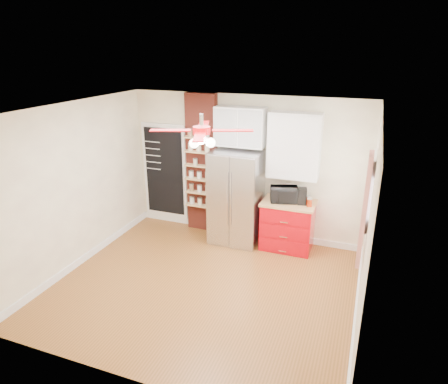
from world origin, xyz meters
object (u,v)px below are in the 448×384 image
at_px(red_cabinet, 288,225).
at_px(toaster_oven, 284,194).
at_px(canister_left, 309,203).
at_px(pantry_jar_oats, 195,162).
at_px(fridge, 236,197).
at_px(coffee_maker, 302,196).
at_px(ceiling_fan, 202,131).

relative_size(red_cabinet, toaster_oven, 1.97).
bearing_deg(canister_left, red_cabinet, 168.02).
bearing_deg(red_cabinet, canister_left, -11.98).
bearing_deg(pantry_jar_oats, toaster_oven, -2.72).
bearing_deg(toaster_oven, canister_left, -25.68).
height_order(fridge, pantry_jar_oats, fridge).
relative_size(coffee_maker, canister_left, 2.16).
xyz_separation_m(fridge, ceiling_fan, (0.05, -1.63, 1.55)).
bearing_deg(canister_left, coffee_maker, 150.77).
height_order(fridge, red_cabinet, fridge).
bearing_deg(red_cabinet, ceiling_fan, -118.71).
distance_m(red_cabinet, ceiling_fan, 2.75).
relative_size(red_cabinet, ceiling_fan, 0.67).
height_order(fridge, toaster_oven, fridge).
xyz_separation_m(fridge, pantry_jar_oats, (-0.87, 0.12, 0.56)).
height_order(coffee_maker, pantry_jar_oats, pantry_jar_oats).
distance_m(red_cabinet, coffee_maker, 0.63).
bearing_deg(toaster_oven, red_cabinet, -11.94).
height_order(toaster_oven, coffee_maker, coffee_maker).
xyz_separation_m(canister_left, pantry_jar_oats, (-2.21, 0.15, 0.46)).
relative_size(red_cabinet, pantry_jar_oats, 8.14).
bearing_deg(red_cabinet, pantry_jar_oats, 177.68).
bearing_deg(red_cabinet, coffee_maker, 0.56).
distance_m(fridge, red_cabinet, 1.06).
relative_size(toaster_oven, canister_left, 3.62).
xyz_separation_m(red_cabinet, ceiling_fan, (-0.92, -1.68, 1.97)).
bearing_deg(coffee_maker, ceiling_fan, -136.72).
relative_size(red_cabinet, canister_left, 7.13).
distance_m(ceiling_fan, toaster_oven, 2.33).
bearing_deg(pantry_jar_oats, fridge, -8.18).
bearing_deg(fridge, coffee_maker, 2.50).
xyz_separation_m(toaster_oven, pantry_jar_oats, (-1.74, 0.08, 0.40)).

